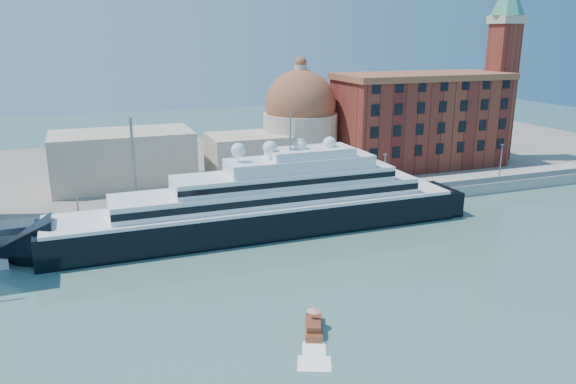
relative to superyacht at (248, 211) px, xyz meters
name	(u,v)px	position (x,y,z in m)	size (l,w,h in m)	color
ground	(308,284)	(1.97, -23.00, -4.32)	(400.00, 400.00, 0.00)	#386258
quay	(242,209)	(1.97, 11.00, -3.07)	(180.00, 10.00, 2.50)	gray
land	(198,166)	(1.97, 52.00, -3.32)	(260.00, 72.00, 2.00)	slate
quay_fence	(248,206)	(1.97, 6.50, -1.22)	(180.00, 0.10, 1.20)	slate
superyacht	(248,211)	(0.00, 0.00, 0.00)	(83.67, 11.60, 25.01)	black
water_taxi	(314,326)	(-2.52, -35.40, -3.62)	(4.21, 6.37, 2.88)	maroon
warehouse	(420,119)	(53.97, 29.00, 9.47)	(43.00, 19.00, 23.25)	maroon
campanile	(503,57)	(77.97, 29.00, 24.44)	(8.40, 8.40, 47.00)	maroon
church	(239,138)	(8.36, 34.72, 6.59)	(66.00, 18.00, 25.50)	beige
lamp_posts	(177,174)	(-10.70, 9.27, 5.53)	(120.80, 2.40, 18.00)	slate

